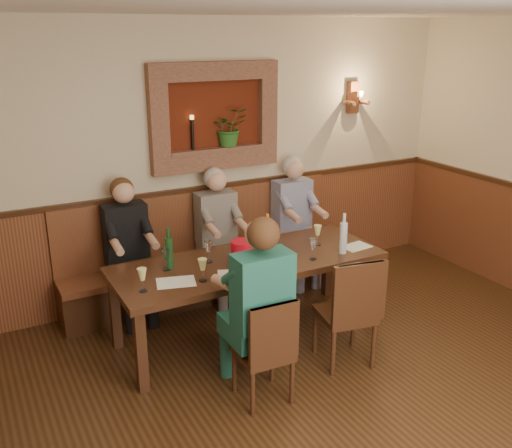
# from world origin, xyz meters

# --- Properties ---
(room_shell) EXTENTS (6.04, 6.04, 2.82)m
(room_shell) POSITION_xyz_m (0.00, 0.00, 1.89)
(room_shell) COLOR beige
(room_shell) RESTS_ON ground
(wainscoting) EXTENTS (6.02, 6.02, 1.15)m
(wainscoting) POSITION_xyz_m (0.00, -0.00, 0.59)
(wainscoting) COLOR #5A2E19
(wainscoting) RESTS_ON ground
(wall_niche) EXTENTS (1.36, 0.30, 1.06)m
(wall_niche) POSITION_xyz_m (0.24, 2.94, 1.81)
(wall_niche) COLOR #521A0B
(wall_niche) RESTS_ON ground
(wall_sconce) EXTENTS (0.25, 0.20, 0.35)m
(wall_sconce) POSITION_xyz_m (1.90, 2.93, 1.94)
(wall_sconce) COLOR #5A2E19
(wall_sconce) RESTS_ON ground
(dining_table) EXTENTS (2.40, 0.90, 0.75)m
(dining_table) POSITION_xyz_m (0.00, 1.85, 0.68)
(dining_table) COLOR #371E10
(dining_table) RESTS_ON ground
(bench) EXTENTS (3.00, 0.45, 1.11)m
(bench) POSITION_xyz_m (0.00, 2.79, 0.33)
(bench) COLOR #381E0F
(bench) RESTS_ON ground
(chair_near_left) EXTENTS (0.40, 0.40, 0.86)m
(chair_near_left) POSITION_xyz_m (-0.34, 0.95, 0.25)
(chair_near_left) COLOR #371E10
(chair_near_left) RESTS_ON ground
(chair_near_right) EXTENTS (0.50, 0.50, 0.96)m
(chair_near_right) POSITION_xyz_m (0.51, 1.09, 0.28)
(chair_near_right) COLOR #371E10
(chair_near_right) RESTS_ON ground
(person_bench_left) EXTENTS (0.40, 0.49, 1.38)m
(person_bench_left) POSITION_xyz_m (-0.83, 2.69, 0.57)
(person_bench_left) COLOR black
(person_bench_left) RESTS_ON ground
(person_bench_mid) EXTENTS (0.40, 0.49, 1.37)m
(person_bench_mid) POSITION_xyz_m (0.11, 2.69, 0.57)
(person_bench_mid) COLOR #55504E
(person_bench_mid) RESTS_ON ground
(person_bench_right) EXTENTS (0.41, 0.50, 1.40)m
(person_bench_right) POSITION_xyz_m (1.01, 2.69, 0.58)
(person_bench_right) COLOR navy
(person_bench_right) RESTS_ON ground
(person_chair_front) EXTENTS (0.43, 0.53, 1.45)m
(person_chair_front) POSITION_xyz_m (-0.34, 1.07, 0.60)
(person_chair_front) COLOR #1B535E
(person_chair_front) RESTS_ON ground
(spittoon_bucket) EXTENTS (0.21, 0.21, 0.23)m
(spittoon_bucket) POSITION_xyz_m (-0.11, 1.75, 0.86)
(spittoon_bucket) COLOR red
(spittoon_bucket) RESTS_ON dining_table
(wine_bottle_green_a) EXTENTS (0.09, 0.09, 0.38)m
(wine_bottle_green_a) POSITION_xyz_m (0.20, 1.87, 0.91)
(wine_bottle_green_a) COLOR #19471E
(wine_bottle_green_a) RESTS_ON dining_table
(wine_bottle_green_b) EXTENTS (0.07, 0.07, 0.36)m
(wine_bottle_green_b) POSITION_xyz_m (-0.68, 1.99, 0.90)
(wine_bottle_green_b) COLOR #19471E
(wine_bottle_green_b) RESTS_ON dining_table
(water_bottle) EXTENTS (0.08, 0.08, 0.37)m
(water_bottle) POSITION_xyz_m (0.82, 1.59, 0.90)
(water_bottle) COLOR silver
(water_bottle) RESTS_ON dining_table
(tasting_sheet_a) EXTENTS (0.36, 0.29, 0.00)m
(tasting_sheet_a) POSITION_xyz_m (-0.73, 1.70, 0.75)
(tasting_sheet_a) COLOR white
(tasting_sheet_a) RESTS_ON dining_table
(tasting_sheet_b) EXTENTS (0.35, 0.30, 0.00)m
(tasting_sheet_b) POSITION_xyz_m (0.10, 1.74, 0.75)
(tasting_sheet_b) COLOR white
(tasting_sheet_b) RESTS_ON dining_table
(tasting_sheet_c) EXTENTS (0.28, 0.22, 0.00)m
(tasting_sheet_c) POSITION_xyz_m (1.03, 1.66, 0.75)
(tasting_sheet_c) COLOR white
(tasting_sheet_c) RESTS_ON dining_table
(tasting_sheet_d) EXTENTS (0.38, 0.33, 0.00)m
(tasting_sheet_d) POSITION_xyz_m (-0.24, 1.60, 0.75)
(tasting_sheet_d) COLOR white
(tasting_sheet_d) RESTS_ON dining_table
(wine_glass_0) EXTENTS (0.08, 0.08, 0.19)m
(wine_glass_0) POSITION_xyz_m (-0.53, 1.62, 0.85)
(wine_glass_0) COLOR #E9E88B
(wine_glass_0) RESTS_ON dining_table
(wine_glass_1) EXTENTS (0.08, 0.08, 0.19)m
(wine_glass_1) POSITION_xyz_m (0.27, 1.92, 0.85)
(wine_glass_1) COLOR #E9E88B
(wine_glass_1) RESTS_ON dining_table
(wine_glass_2) EXTENTS (0.08, 0.08, 0.19)m
(wine_glass_2) POSITION_xyz_m (0.74, 1.87, 0.85)
(wine_glass_2) COLOR #E9E88B
(wine_glass_2) RESTS_ON dining_table
(wine_glass_3) EXTENTS (0.08, 0.08, 0.19)m
(wine_glass_3) POSITION_xyz_m (0.50, 1.59, 0.85)
(wine_glass_3) COLOR white
(wine_glass_3) RESTS_ON dining_table
(wine_glass_4) EXTENTS (0.08, 0.08, 0.19)m
(wine_glass_4) POSITION_xyz_m (-1.02, 1.67, 0.85)
(wine_glass_4) COLOR #E9E88B
(wine_glass_4) RESTS_ON dining_table
(wine_glass_5) EXTENTS (0.08, 0.08, 0.19)m
(wine_glass_5) POSITION_xyz_m (-0.33, 1.97, 0.85)
(wine_glass_5) COLOR white
(wine_glass_5) RESTS_ON dining_table
(wine_glass_6) EXTENTS (0.08, 0.08, 0.19)m
(wine_glass_6) POSITION_xyz_m (-0.71, 1.98, 0.85)
(wine_glass_6) COLOR white
(wine_glass_6) RESTS_ON dining_table
(wine_glass_7) EXTENTS (0.08, 0.08, 0.19)m
(wine_glass_7) POSITION_xyz_m (-0.00, 1.65, 0.85)
(wine_glass_7) COLOR #E9E88B
(wine_glass_7) RESTS_ON dining_table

